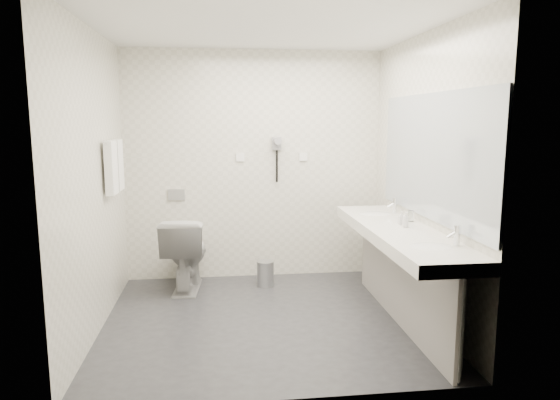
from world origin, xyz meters
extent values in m
plane|color=#2A2B2F|center=(0.00, 0.00, 0.00)|extent=(2.80, 2.80, 0.00)
plane|color=white|center=(0.00, 0.00, 2.50)|extent=(2.80, 2.80, 0.00)
plane|color=silver|center=(0.00, 1.30, 1.25)|extent=(2.80, 0.00, 2.80)
plane|color=silver|center=(0.00, -1.30, 1.25)|extent=(2.80, 0.00, 2.80)
plane|color=silver|center=(-1.40, 0.00, 1.25)|extent=(0.00, 2.60, 2.60)
plane|color=silver|center=(1.40, 0.00, 1.25)|extent=(0.00, 2.60, 2.60)
cube|color=white|center=(1.12, -0.20, 0.80)|extent=(0.55, 2.20, 0.10)
cube|color=gray|center=(1.15, -0.20, 0.38)|extent=(0.03, 2.15, 0.75)
cylinder|color=silver|center=(1.18, -1.24, 0.38)|extent=(0.06, 0.06, 0.75)
cylinder|color=silver|center=(1.18, 0.84, 0.38)|extent=(0.06, 0.06, 0.75)
cube|color=#B2BCC6|center=(1.39, -0.20, 1.45)|extent=(0.02, 2.20, 1.05)
ellipsoid|color=white|center=(1.12, -0.85, 0.83)|extent=(0.40, 0.31, 0.05)
ellipsoid|color=white|center=(1.12, 0.45, 0.83)|extent=(0.40, 0.31, 0.05)
cylinder|color=silver|center=(1.32, -0.85, 0.92)|extent=(0.04, 0.04, 0.15)
cylinder|color=silver|center=(1.32, 0.45, 0.92)|extent=(0.04, 0.04, 0.15)
imported|color=beige|center=(1.19, -0.09, 0.91)|extent=(0.06, 0.06, 0.12)
imported|color=beige|center=(1.18, -0.20, 0.92)|extent=(0.05, 0.05, 0.13)
cylinder|color=silver|center=(1.32, 0.04, 0.90)|extent=(0.06, 0.06, 0.10)
imported|color=white|center=(-0.75, 0.93, 0.39)|extent=(0.49, 0.80, 0.77)
cube|color=#B2B5BA|center=(-0.85, 1.29, 0.95)|extent=(0.18, 0.02, 0.12)
cylinder|color=#B2B5BA|center=(0.09, 0.92, 0.13)|extent=(0.21, 0.21, 0.26)
cylinder|color=#B2B5BA|center=(0.09, 0.92, 0.26)|extent=(0.18, 0.18, 0.02)
cylinder|color=silver|center=(-1.35, 0.55, 1.55)|extent=(0.02, 0.62, 0.02)
cube|color=white|center=(-1.34, 0.41, 1.33)|extent=(0.07, 0.24, 0.48)
cube|color=white|center=(-1.34, 0.69, 1.33)|extent=(0.07, 0.24, 0.48)
cube|color=gray|center=(0.25, 1.27, 1.50)|extent=(0.10, 0.04, 0.14)
cylinder|color=gray|center=(0.25, 1.20, 1.53)|extent=(0.08, 0.14, 0.08)
cylinder|color=black|center=(0.25, 1.26, 1.25)|extent=(0.02, 0.02, 0.35)
cube|color=white|center=(-0.15, 1.29, 1.35)|extent=(0.09, 0.02, 0.09)
cube|color=white|center=(0.55, 1.29, 1.35)|extent=(0.09, 0.02, 0.09)
camera|label=1|loc=(-0.38, -4.21, 1.75)|focal=32.15mm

